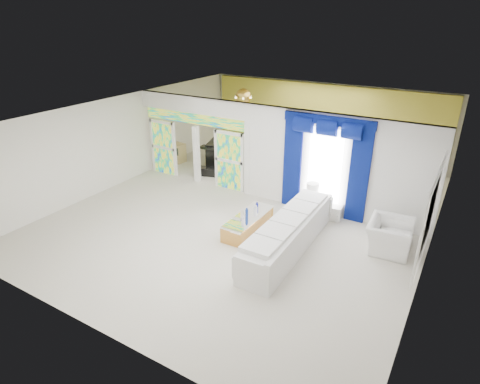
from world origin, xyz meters
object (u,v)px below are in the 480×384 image
Objects in this scene: coffee_table at (248,223)px; grand_piano at (230,151)px; white_sofa at (289,235)px; console_table at (321,210)px; armchair at (389,236)px.

grand_piano reaches higher than coffee_table.
coffee_table is 0.99× the size of grand_piano.
white_sofa is 1.39m from coffee_table.
white_sofa is at bearing -91.74° from console_table.
armchair reaches higher than coffee_table.
grand_piano is (-4.70, 4.72, 0.10)m from white_sofa.
coffee_table is 1.59× the size of armchair.
coffee_table is at bearing 166.40° from white_sofa.
white_sofa is at bearing -12.53° from coffee_table.
white_sofa is 2.11× the size of grand_piano.
coffee_table is at bearing -71.22° from grand_piano.
armchair is at bearing -45.04° from grand_piano.
armchair is (2.18, 1.27, 0.00)m from white_sofa.
grand_piano is at bearing 151.64° from console_table.
grand_piano is (-6.89, 3.45, 0.10)m from armchair.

